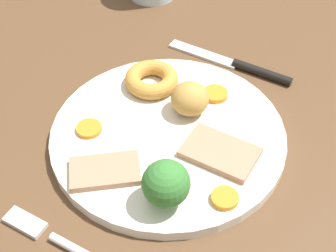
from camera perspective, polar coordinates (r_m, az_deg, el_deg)
name	(u,v)px	position (r cm, az deg, el deg)	size (l,w,h in cm)	color
dining_table	(160,172)	(59.70, -0.92, -5.30)	(120.00, 84.00, 3.60)	brown
dinner_plate	(168,136)	(60.20, 0.00, -1.13)	(28.08, 28.08, 1.40)	silver
meat_slice_main	(220,152)	(57.27, 5.91, -2.97)	(8.30, 5.42, 0.80)	tan
meat_slice_under	(105,171)	(55.62, -7.18, -5.08)	(7.68, 4.55, 0.80)	tan
yorkshire_pudding	(152,79)	(65.18, -1.88, 5.31)	(6.96, 6.96, 2.05)	#C68938
roast_potato_left	(190,99)	(60.93, 2.49, 3.13)	(4.66, 4.63, 4.08)	#BC8C42
carrot_coin_front	(214,94)	(64.41, 5.30, 3.69)	(3.15, 3.15, 0.64)	orange
carrot_coin_back	(89,129)	(60.43, -8.95, -0.29)	(3.07, 3.07, 0.54)	orange
carrot_coin_side	(225,198)	(53.36, 6.47, -8.14)	(2.94, 2.94, 0.65)	orange
broccoli_floret	(166,184)	(50.79, -0.23, -6.57)	(5.01, 5.01, 5.55)	#8CB766
fork	(62,242)	(52.73, -11.94, -12.80)	(2.86, 15.32, 0.90)	silver
knife	(239,65)	(71.25, 8.12, 6.84)	(3.00, 18.56, 1.20)	black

